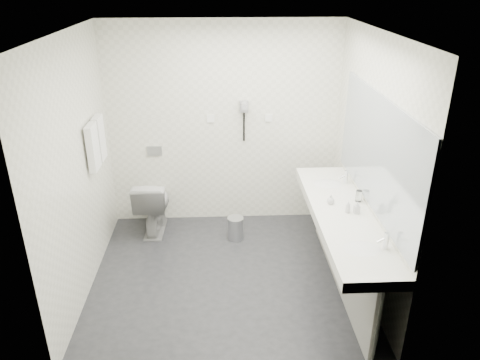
{
  "coord_description": "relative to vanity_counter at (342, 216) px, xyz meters",
  "views": [
    {
      "loc": [
        -0.05,
        -4.06,
        2.97
      ],
      "look_at": [
        0.15,
        0.15,
        1.05
      ],
      "focal_mm": 34.48,
      "sensor_mm": 36.0,
      "label": 1
    }
  ],
  "objects": [
    {
      "name": "towel_rail",
      "position": [
        -2.47,
        0.75,
        0.75
      ],
      "size": [
        0.02,
        0.62,
        0.02
      ],
      "primitive_type": "cylinder",
      "rotation": [
        1.57,
        0.0,
        0.0
      ],
      "color": "silver",
      "rests_on": "wall_left"
    },
    {
      "name": "dryer_cradle",
      "position": [
        -0.88,
        1.47,
        0.7
      ],
      "size": [
        0.1,
        0.04,
        0.14
      ],
      "primitive_type": "cube",
      "color": "#999A9F",
      "rests_on": "wall_back"
    },
    {
      "name": "faucet_far",
      "position": [
        0.19,
        0.65,
        0.12
      ],
      "size": [
        0.04,
        0.04,
        0.15
      ],
      "primitive_type": "cylinder",
      "color": "silver",
      "rests_on": "vanity_counter"
    },
    {
      "name": "basin_far",
      "position": [
        0.0,
        0.65,
        0.04
      ],
      "size": [
        0.4,
        0.31,
        0.05
      ],
      "primitive_type": "ellipsoid",
      "color": "white",
      "rests_on": "vanity_counter"
    },
    {
      "name": "wall_front",
      "position": [
        -1.12,
        -1.1,
        0.45
      ],
      "size": [
        2.8,
        0.0,
        2.8
      ],
      "primitive_type": "plane",
      "rotation": [
        -1.57,
        0.0,
        0.0
      ],
      "color": "white",
      "rests_on": "floor"
    },
    {
      "name": "floor",
      "position": [
        -1.12,
        0.2,
        -0.8
      ],
      "size": [
        2.8,
        2.8,
        0.0
      ],
      "primitive_type": "plane",
      "color": "#28292D",
      "rests_on": "ground"
    },
    {
      "name": "dryer_cord",
      "position": [
        -0.88,
        1.46,
        0.45
      ],
      "size": [
        0.02,
        0.02,
        0.35
      ],
      "primitive_type": "cylinder",
      "color": "black",
      "rests_on": "dryer_cradle"
    },
    {
      "name": "soap_bottle_a",
      "position": [
        0.13,
        -0.03,
        0.11
      ],
      "size": [
        0.06,
        0.06,
        0.12
      ],
      "primitive_type": "imported",
      "rotation": [
        0.0,
        0.0,
        -0.02
      ],
      "color": "white",
      "rests_on": "vanity_counter"
    },
    {
      "name": "switch_plate_a",
      "position": [
        -1.27,
        1.49,
        0.55
      ],
      "size": [
        0.09,
        0.02,
        0.09
      ],
      "primitive_type": "cube",
      "color": "white",
      "rests_on": "wall_back"
    },
    {
      "name": "pedal_bin",
      "position": [
        -1.0,
        0.94,
        -0.66
      ],
      "size": [
        0.22,
        0.22,
        0.27
      ],
      "primitive_type": "cylinder",
      "rotation": [
        0.0,
        0.0,
        0.15
      ],
      "color": "#B2B5BA",
      "rests_on": "floor"
    },
    {
      "name": "vanity_post_near",
      "position": [
        0.05,
        -1.04,
        -0.42
      ],
      "size": [
        0.06,
        0.06,
        0.75
      ],
      "primitive_type": "cylinder",
      "color": "silver",
      "rests_on": "floor"
    },
    {
      "name": "bin_lid",
      "position": [
        -1.0,
        0.94,
        -0.52
      ],
      "size": [
        0.19,
        0.19,
        0.02
      ],
      "primitive_type": "cylinder",
      "color": "#B2B5BA",
      "rests_on": "pedal_bin"
    },
    {
      "name": "glass_left",
      "position": [
        0.21,
        0.22,
        0.11
      ],
      "size": [
        0.08,
        0.08,
        0.12
      ],
      "primitive_type": "cylinder",
      "rotation": [
        0.0,
        0.0,
        -0.33
      ],
      "color": "silver",
      "rests_on": "vanity_counter"
    },
    {
      "name": "towel_far",
      "position": [
        -2.46,
        0.89,
        0.53
      ],
      "size": [
        0.07,
        0.24,
        0.48
      ],
      "primitive_type": "cube",
      "color": "white",
      "rests_on": "towel_rail"
    },
    {
      "name": "vanity_panel",
      "position": [
        0.02,
        0.0,
        -0.42
      ],
      "size": [
        0.03,
        2.15,
        0.75
      ],
      "primitive_type": "cube",
      "color": "#97968F",
      "rests_on": "floor"
    },
    {
      "name": "vanity_counter",
      "position": [
        0.0,
        0.0,
        0.0
      ],
      "size": [
        0.55,
        2.2,
        0.1
      ],
      "primitive_type": "cube",
      "color": "white",
      "rests_on": "floor"
    },
    {
      "name": "wall_left",
      "position": [
        -2.52,
        0.2,
        0.45
      ],
      "size": [
        0.0,
        2.6,
        2.6
      ],
      "primitive_type": "plane",
      "rotation": [
        1.57,
        0.0,
        1.57
      ],
      "color": "white",
      "rests_on": "floor"
    },
    {
      "name": "toilet",
      "position": [
        -2.0,
        1.21,
        -0.45
      ],
      "size": [
        0.42,
        0.71,
        0.7
      ],
      "primitive_type": "imported",
      "rotation": [
        0.0,
        0.0,
        3.1
      ],
      "color": "white",
      "rests_on": "floor"
    },
    {
      "name": "switch_plate_b",
      "position": [
        -0.57,
        1.49,
        0.55
      ],
      "size": [
        0.09,
        0.02,
        0.09
      ],
      "primitive_type": "cube",
      "color": "white",
      "rests_on": "wall_back"
    },
    {
      "name": "soap_bottle_b",
      "position": [
        -0.08,
        0.18,
        0.1
      ],
      "size": [
        0.1,
        0.1,
        0.1
      ],
      "primitive_type": "imported",
      "rotation": [
        0.0,
        0.0,
        -0.44
      ],
      "color": "white",
      "rests_on": "vanity_counter"
    },
    {
      "name": "vanity_post_far",
      "position": [
        0.05,
        1.04,
        -0.42
      ],
      "size": [
        0.06,
        0.06,
        0.75
      ],
      "primitive_type": "cylinder",
      "color": "silver",
      "rests_on": "floor"
    },
    {
      "name": "dryer_barrel",
      "position": [
        -0.88,
        1.4,
        0.73
      ],
      "size": [
        0.08,
        0.14,
        0.08
      ],
      "primitive_type": "cylinder",
      "rotation": [
        1.57,
        0.0,
        0.0
      ],
      "color": "#999A9F",
      "rests_on": "dryer_cradle"
    },
    {
      "name": "wall_right",
      "position": [
        0.27,
        0.2,
        0.45
      ],
      "size": [
        0.0,
        2.6,
        2.6
      ],
      "primitive_type": "plane",
      "rotation": [
        1.57,
        0.0,
        -1.57
      ],
      "color": "white",
      "rests_on": "floor"
    },
    {
      "name": "basin_near",
      "position": [
        0.0,
        -0.65,
        0.04
      ],
      "size": [
        0.4,
        0.31,
        0.05
      ],
      "primitive_type": "ellipsoid",
      "color": "white",
      "rests_on": "vanity_counter"
    },
    {
      "name": "mirror",
      "position": [
        0.26,
        0.0,
        0.65
      ],
      "size": [
        0.02,
        2.2,
        1.05
      ],
      "primitive_type": "cube",
      "color": "#B2BCC6",
      "rests_on": "wall_right"
    },
    {
      "name": "ceiling",
      "position": [
        -1.12,
        0.2,
        1.7
      ],
      "size": [
        2.8,
        2.8,
        0.0
      ],
      "primitive_type": "plane",
      "rotation": [
        3.14,
        0.0,
        0.0
      ],
      "color": "white",
      "rests_on": "wall_back"
    },
    {
      "name": "soap_bottle_c",
      "position": [
        0.04,
        -0.02,
        0.11
      ],
      "size": [
        0.05,
        0.05,
        0.13
      ],
      "primitive_type": "imported",
      "rotation": [
        0.0,
        0.0,
        -0.12
      ],
      "color": "white",
      "rests_on": "vanity_counter"
    },
    {
      "name": "wall_back",
      "position": [
        -1.12,
        1.5,
        0.45
      ],
      "size": [
        2.8,
        0.0,
        2.8
      ],
      "primitive_type": "plane",
      "rotation": [
        1.57,
        0.0,
        0.0
      ],
      "color": "white",
      "rests_on": "floor"
    },
    {
      "name": "faucet_near",
      "position": [
        0.19,
        -0.65,
        0.12
      ],
      "size": [
        0.04,
        0.04,
        0.15
      ],
      "primitive_type": "cylinder",
      "color": "silver",
      "rests_on": "vanity_counter"
    },
    {
      "name": "flush_plate",
      "position": [
        -1.98,
        1.49,
        0.15
      ],
      "size": [
        0.18,
        0.02,
        0.12
      ],
      "primitive_type": "cube",
      "color": "#B2B5BA",
      "rests_on": "wall_back"
    },
    {
      "name": "towel_near",
      "position": [
        -2.46,
        0.61,
        0.53
      ],
      "size": [
        0.07,
        0.24,
        0.48
      ],
      "primitive_type": "cube",
      "color": "white",
      "rests_on": "towel_rail"
    }
  ]
}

